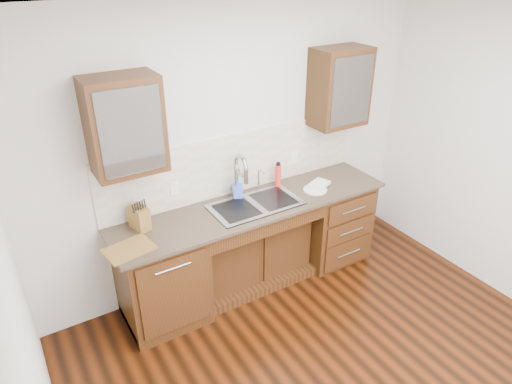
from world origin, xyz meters
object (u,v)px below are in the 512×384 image
plate (315,190)px  cutting_board (129,249)px  soap_bottle (238,188)px  knife_block (139,218)px  water_bottle (278,176)px

plate → cutting_board: size_ratio=0.63×
soap_bottle → knife_block: bearing=-153.1°
soap_bottle → water_bottle: 0.46m
plate → soap_bottle: bearing=159.6°
plate → knife_block: bearing=172.4°
water_bottle → plate: (0.26, -0.27, -0.11)m
water_bottle → knife_block: bearing=-178.3°
water_bottle → cutting_board: water_bottle is taller
knife_block → water_bottle: bearing=-14.0°
soap_bottle → cutting_board: size_ratio=0.52×
water_bottle → plate: size_ratio=0.98×
knife_block → cutting_board: knife_block is taller
soap_bottle → cutting_board: (-1.15, -0.31, -0.09)m
soap_bottle → knife_block: (-0.97, -0.04, 0.00)m
knife_block → cutting_board: bearing=-140.2°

